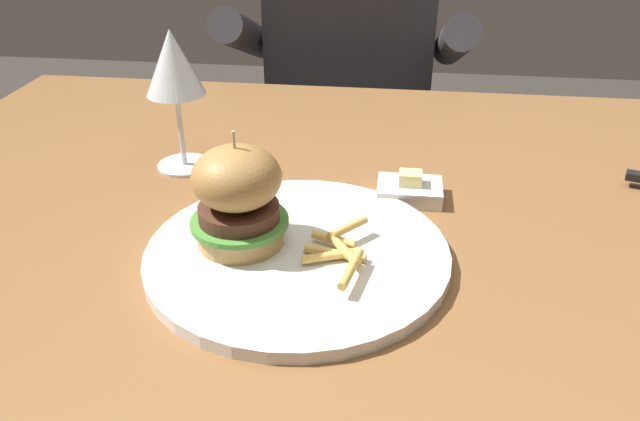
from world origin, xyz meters
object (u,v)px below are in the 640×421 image
(main_plate, at_px, (298,254))
(wine_glass, at_px, (173,67))
(burger_sandwich, at_px, (238,197))
(butter_dish, at_px, (409,191))
(diner_person, at_px, (349,122))

(main_plate, height_order, wine_glass, wine_glass)
(burger_sandwich, distance_m, wine_glass, 0.25)
(butter_dish, bearing_deg, diner_person, 100.67)
(wine_glass, xyz_separation_m, diner_person, (0.17, 0.65, -0.32))
(main_plate, relative_size, wine_glass, 1.70)
(burger_sandwich, bearing_deg, main_plate, -4.94)
(main_plate, xyz_separation_m, burger_sandwich, (-0.06, 0.01, 0.06))
(burger_sandwich, distance_m, butter_dish, 0.24)
(main_plate, bearing_deg, diner_person, 91.09)
(main_plate, distance_m, burger_sandwich, 0.09)
(burger_sandwich, height_order, wine_glass, wine_glass)
(butter_dish, relative_size, diner_person, 0.07)
(wine_glass, bearing_deg, main_plate, -47.32)
(diner_person, bearing_deg, burger_sandwich, -93.07)
(burger_sandwich, xyz_separation_m, diner_person, (0.05, 0.85, -0.24))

